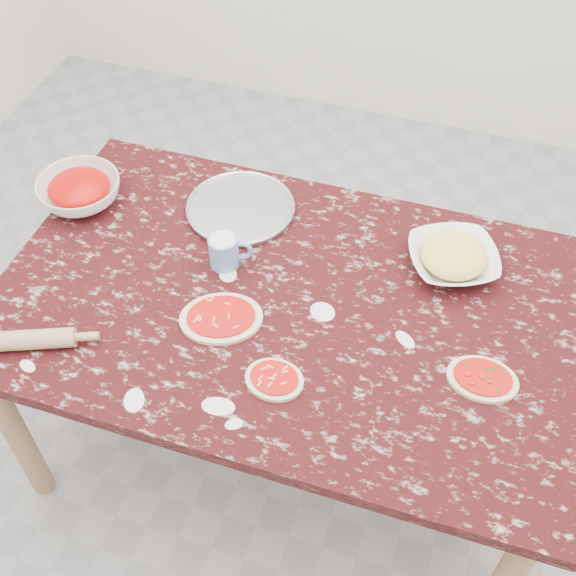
# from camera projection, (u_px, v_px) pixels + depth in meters

# --- Properties ---
(ground) EXTENTS (4.00, 4.00, 0.00)m
(ground) POSITION_uv_depth(u_px,v_px,m) (288.00, 439.00, 2.53)
(ground) COLOR gray
(worktable) EXTENTS (1.60, 1.00, 0.75)m
(worktable) POSITION_uv_depth(u_px,v_px,m) (288.00, 319.00, 2.03)
(worktable) COLOR black
(worktable) RESTS_ON ground
(pizza_tray) EXTENTS (0.38, 0.38, 0.01)m
(pizza_tray) POSITION_uv_depth(u_px,v_px,m) (241.00, 209.00, 2.21)
(pizza_tray) COLOR #B2B2B7
(pizza_tray) RESTS_ON worktable
(sauce_bowl) EXTENTS (0.33, 0.33, 0.08)m
(sauce_bowl) POSITION_uv_depth(u_px,v_px,m) (80.00, 191.00, 2.21)
(sauce_bowl) COLOR white
(sauce_bowl) RESTS_ON worktable
(cheese_bowl) EXTENTS (0.33, 0.33, 0.06)m
(cheese_bowl) POSITION_uv_depth(u_px,v_px,m) (453.00, 260.00, 2.03)
(cheese_bowl) COLOR white
(cheese_bowl) RESTS_ON worktable
(flour_mug) EXTENTS (0.12, 0.08, 0.10)m
(flour_mug) POSITION_uv_depth(u_px,v_px,m) (225.00, 251.00, 2.02)
(flour_mug) COLOR #6B8FDC
(flour_mug) RESTS_ON worktable
(pizza_left) EXTENTS (0.27, 0.25, 0.02)m
(pizza_left) POSITION_uv_depth(u_px,v_px,m) (221.00, 318.00, 1.92)
(pizza_left) COLOR beige
(pizza_left) RESTS_ON worktable
(pizza_mid) EXTENTS (0.15, 0.13, 0.02)m
(pizza_mid) POSITION_uv_depth(u_px,v_px,m) (274.00, 379.00, 1.79)
(pizza_mid) COLOR beige
(pizza_mid) RESTS_ON worktable
(pizza_right) EXTENTS (0.18, 0.14, 0.02)m
(pizza_right) POSITION_uv_depth(u_px,v_px,m) (482.00, 379.00, 1.79)
(pizza_right) COLOR beige
(pizza_right) RESTS_ON worktable
(rolling_pin) EXTENTS (0.26, 0.15, 0.05)m
(rolling_pin) POSITION_uv_depth(u_px,v_px,m) (24.00, 340.00, 1.85)
(rolling_pin) COLOR tan
(rolling_pin) RESTS_ON worktable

